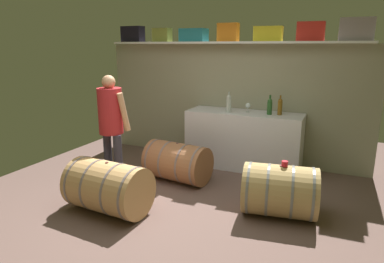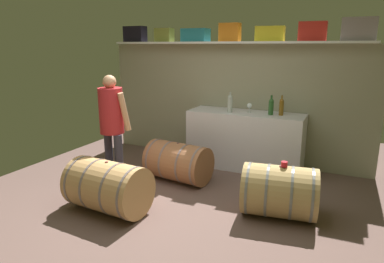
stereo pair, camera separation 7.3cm
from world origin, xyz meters
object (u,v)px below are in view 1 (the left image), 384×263
(toolcase_grey, at_px, (356,29))
(wine_barrel_near, at_px, (280,191))
(toolcase_yellow, at_px, (268,34))
(work_cabinet, at_px, (243,140))
(toolcase_black, at_px, (133,34))
(wine_bottle_clear, at_px, (229,103))
(wine_glass, at_px, (248,106))
(tasting_cup, at_px, (285,164))
(toolcase_red, at_px, (311,31))
(wine_barrel_far, at_px, (178,162))
(toolcase_teal, at_px, (194,35))
(wine_bottle_amber, at_px, (280,106))
(wine_barrel_flank, at_px, (108,187))
(toolcase_orange, at_px, (228,32))
(winemaker_pouring, at_px, (111,119))
(toolcase_olive, at_px, (162,35))
(wine_bottle_green, at_px, (270,106))

(toolcase_grey, height_order, wine_barrel_near, toolcase_grey)
(toolcase_yellow, bearing_deg, work_cabinet, -146.26)
(toolcase_black, height_order, wine_bottle_clear, toolcase_black)
(toolcase_yellow, relative_size, wine_glass, 2.86)
(wine_barrel_near, height_order, tasting_cup, tasting_cup)
(wine_bottle_clear, bearing_deg, toolcase_yellow, 31.85)
(toolcase_yellow, bearing_deg, toolcase_red, -3.85)
(toolcase_black, bearing_deg, wine_barrel_far, -35.67)
(toolcase_yellow, xyz_separation_m, toolcase_red, (0.61, 0.00, 0.02))
(toolcase_teal, xyz_separation_m, wine_bottle_amber, (1.50, -0.20, -1.05))
(toolcase_teal, height_order, toolcase_grey, toolcase_grey)
(toolcase_black, distance_m, toolcase_teal, 1.19)
(toolcase_red, xyz_separation_m, work_cabinet, (-0.87, -0.20, -1.66))
(toolcase_grey, xyz_separation_m, work_cabinet, (-1.46, -0.20, -1.68))
(wine_bottle_amber, height_order, wine_barrel_flank, wine_bottle_amber)
(wine_barrel_far, bearing_deg, tasting_cup, -8.84)
(wine_barrel_near, bearing_deg, toolcase_yellow, 101.05)
(wine_bottle_clear, height_order, tasting_cup, wine_bottle_clear)
(work_cabinet, bearing_deg, wine_barrel_flank, -115.51)
(toolcase_black, distance_m, work_cabinet, 2.73)
(wine_bottle_clear, bearing_deg, toolcase_black, 170.93)
(wine_glass, bearing_deg, tasting_cup, -60.21)
(toolcase_red, bearing_deg, toolcase_grey, -1.23)
(wine_barrel_near, bearing_deg, toolcase_orange, 118.26)
(wine_bottle_amber, height_order, wine_glass, wine_bottle_amber)
(toolcase_red, xyz_separation_m, winemaker_pouring, (-2.34, -1.64, -1.17))
(toolcase_red, relative_size, wine_bottle_clear, 1.18)
(toolcase_olive, bearing_deg, toolcase_orange, -3.79)
(toolcase_black, xyz_separation_m, wine_barrel_far, (1.44, -1.15, -1.83))
(toolcase_teal, distance_m, wine_bottle_amber, 1.84)
(wine_barrel_flank, bearing_deg, toolcase_teal, 92.54)
(toolcase_grey, bearing_deg, toolcase_black, 177.87)
(toolcase_olive, xyz_separation_m, toolcase_grey, (3.02, 0.00, 0.04))
(wine_bottle_amber, bearing_deg, wine_barrel_far, -142.50)
(toolcase_yellow, xyz_separation_m, wine_bottle_clear, (-0.49, -0.31, -1.04))
(toolcase_grey, bearing_deg, wine_bottle_clear, -171.86)
(toolcase_orange, xyz_separation_m, wine_barrel_near, (1.20, -1.62, -1.82))
(toolcase_olive, xyz_separation_m, wine_bottle_clear, (1.33, -0.31, -1.04))
(work_cabinet, relative_size, wine_bottle_clear, 5.60)
(toolcase_orange, distance_m, wine_bottle_green, 1.35)
(toolcase_olive, bearing_deg, wine_glass, -10.23)
(toolcase_olive, xyz_separation_m, wine_barrel_near, (2.39, -1.62, -1.79))
(toolcase_black, distance_m, wine_barrel_flank, 3.17)
(toolcase_teal, height_order, wine_glass, toolcase_teal)
(wine_bottle_clear, xyz_separation_m, wine_glass, (0.27, 0.13, -0.04))
(toolcase_grey, height_order, wine_bottle_clear, toolcase_grey)
(toolcase_yellow, height_order, wine_barrel_near, toolcase_yellow)
(toolcase_red, bearing_deg, toolcase_orange, 178.77)
(wine_bottle_clear, distance_m, wine_barrel_far, 1.24)
(winemaker_pouring, bearing_deg, toolcase_teal, 96.20)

